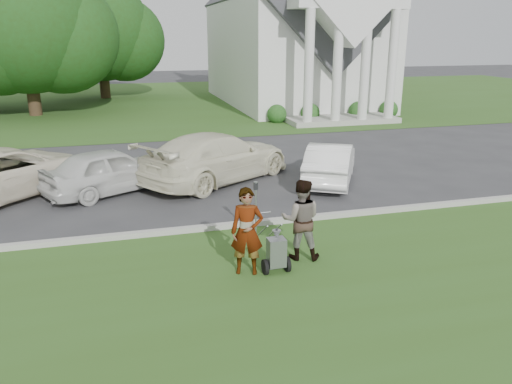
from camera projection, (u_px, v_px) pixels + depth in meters
name	position (u px, v px, depth m)	size (l,w,h in m)	color
ground	(256.00, 234.00, 12.35)	(120.00, 120.00, 0.00)	#333335
grass_strip	(296.00, 291.00, 9.58)	(80.00, 7.00, 0.01)	#33551D
church_lawn	(161.00, 101.00, 37.19)	(80.00, 30.00, 0.01)	#33551D
curb	(250.00, 224.00, 12.83)	(80.00, 0.18, 0.15)	#9E9E93
church	(294.00, 16.00, 34.08)	(9.19, 19.00, 24.10)	white
tree_left	(24.00, 28.00, 29.03)	(10.63, 8.40, 9.71)	#332316
tree_back	(100.00, 35.00, 37.51)	(9.61, 7.60, 8.89)	#332316
striping_cart	(276.00, 253.00, 10.23)	(0.57, 1.11, 1.02)	black
person_left	(247.00, 232.00, 10.07)	(0.66, 0.44, 1.82)	#999999
person_right	(301.00, 220.00, 10.77)	(0.87, 0.68, 1.79)	#999999
parking_meter_near	(256.00, 202.00, 11.94)	(0.10, 0.09, 1.40)	gray
car_a	(9.00, 171.00, 15.17)	(2.48, 5.38, 1.50)	white
car_b	(111.00, 170.00, 15.44)	(1.68, 4.18, 1.42)	silver
car_c	(217.00, 157.00, 16.65)	(2.29, 5.64, 1.64)	white
car_d	(330.00, 163.00, 16.56)	(1.41, 4.04, 1.33)	white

